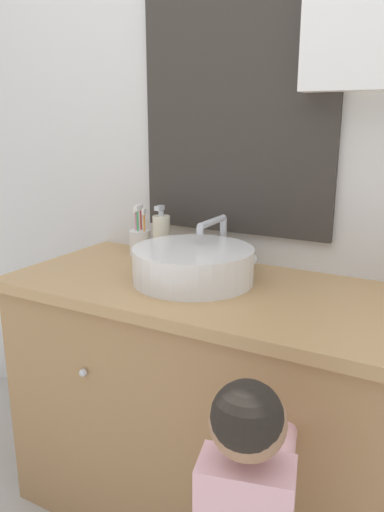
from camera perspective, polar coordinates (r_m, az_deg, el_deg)
name	(u,v)px	position (r m, az deg, el deg)	size (l,w,h in m)	color
wall_back	(270,128)	(1.71, 8.91, 14.28)	(3.20, 0.18, 2.50)	silver
vanity_counter	(217,407)	(1.69, 2.85, -16.84)	(1.34, 0.59, 0.83)	#A37A4C
sink_basin	(194,264)	(1.55, 0.21, -0.89)	(0.38, 0.42, 0.18)	white
toothbrush_holder	(140,242)	(1.85, -5.94, 1.65)	(0.08, 0.08, 0.19)	silver
soap_dispenser	(161,237)	(1.79, -3.51, 2.20)	(0.06, 0.06, 0.20)	beige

